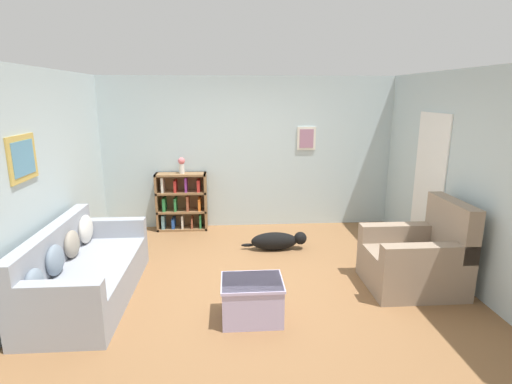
% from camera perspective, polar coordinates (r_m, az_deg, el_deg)
% --- Properties ---
extents(ground_plane, '(14.00, 14.00, 0.00)m').
position_cam_1_polar(ground_plane, '(5.20, 0.31, -12.37)').
color(ground_plane, brown).
extents(wall_back, '(5.60, 0.13, 2.60)m').
position_cam_1_polar(wall_back, '(6.99, -1.03, 5.61)').
color(wall_back, silver).
rests_on(wall_back, ground_plane).
extents(wall_left, '(0.13, 5.00, 2.60)m').
position_cam_1_polar(wall_left, '(5.24, -28.67, 1.17)').
color(wall_left, silver).
rests_on(wall_left, ground_plane).
extents(wall_right, '(0.16, 5.00, 2.60)m').
position_cam_1_polar(wall_right, '(5.59, 27.36, 1.92)').
color(wall_right, silver).
rests_on(wall_right, ground_plane).
extents(couch, '(0.91, 2.05, 0.85)m').
position_cam_1_polar(couch, '(5.06, -23.41, -10.54)').
color(couch, '#9399A3').
rests_on(couch, ground_plane).
extents(bookshelf, '(0.86, 0.28, 0.99)m').
position_cam_1_polar(bookshelf, '(7.01, -10.58, -1.44)').
color(bookshelf, olive).
rests_on(bookshelf, ground_plane).
extents(recliner_chair, '(1.06, 0.91, 1.08)m').
position_cam_1_polar(recliner_chair, '(5.26, 22.13, -8.83)').
color(recliner_chair, gray).
rests_on(recliner_chair, ground_plane).
extents(coffee_table, '(0.64, 0.50, 0.43)m').
position_cam_1_polar(coffee_table, '(4.29, -0.56, -14.99)').
color(coffee_table, '#ADA3CC').
rests_on(coffee_table, ground_plane).
extents(dog, '(0.99, 0.25, 0.27)m').
position_cam_1_polar(dog, '(6.08, 3.08, -6.97)').
color(dog, black).
rests_on(dog, ground_plane).
extents(vase, '(0.12, 0.12, 0.27)m').
position_cam_1_polar(vase, '(6.84, -10.58, 3.89)').
color(vase, silver).
rests_on(vase, bookshelf).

